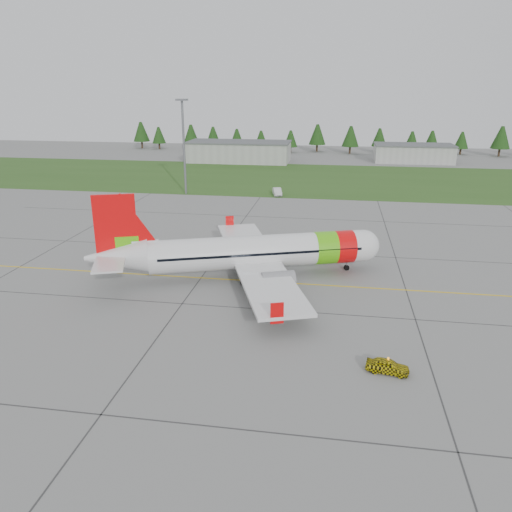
# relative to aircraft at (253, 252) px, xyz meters

# --- Properties ---
(ground) EXTENTS (320.00, 320.00, 0.00)m
(ground) POSITION_rel_aircraft_xyz_m (8.66, -9.61, -3.22)
(ground) COLOR gray
(ground) RESTS_ON ground
(aircraft) EXTENTS (35.48, 33.69, 11.16)m
(aircraft) POSITION_rel_aircraft_xyz_m (0.00, 0.00, 0.00)
(aircraft) COLOR silver
(aircraft) RESTS_ON ground
(follow_me_car) EXTENTS (1.45, 1.63, 3.58)m
(follow_me_car) POSITION_rel_aircraft_xyz_m (14.88, -20.38, -1.43)
(follow_me_car) COLOR #FFEA0E
(follow_me_car) RESTS_ON ground
(service_van) EXTENTS (2.04, 1.97, 4.88)m
(service_van) POSITION_rel_aircraft_xyz_m (-2.92, 50.15, -0.78)
(service_van) COLOR silver
(service_van) RESTS_ON ground
(grass_strip) EXTENTS (320.00, 50.00, 0.03)m
(grass_strip) POSITION_rel_aircraft_xyz_m (8.66, 72.39, -3.20)
(grass_strip) COLOR #30561E
(grass_strip) RESTS_ON ground
(taxi_guideline) EXTENTS (120.00, 0.25, 0.02)m
(taxi_guideline) POSITION_rel_aircraft_xyz_m (8.66, -1.61, -3.21)
(taxi_guideline) COLOR gold
(taxi_guideline) RESTS_ON ground
(hangar_west) EXTENTS (32.00, 14.00, 6.00)m
(hangar_west) POSITION_rel_aircraft_xyz_m (-21.34, 100.39, -0.22)
(hangar_west) COLOR #A8A8A3
(hangar_west) RESTS_ON ground
(hangar_east) EXTENTS (24.00, 12.00, 5.20)m
(hangar_east) POSITION_rel_aircraft_xyz_m (33.66, 108.39, -0.62)
(hangar_east) COLOR #A8A8A3
(hangar_east) RESTS_ON ground
(floodlight_mast) EXTENTS (0.50, 0.50, 20.00)m
(floodlight_mast) POSITION_rel_aircraft_xyz_m (-23.34, 48.39, 6.78)
(floodlight_mast) COLOR slate
(floodlight_mast) RESTS_ON ground
(treeline) EXTENTS (160.00, 8.00, 10.00)m
(treeline) POSITION_rel_aircraft_xyz_m (8.66, 128.39, 1.78)
(treeline) COLOR #1C3F14
(treeline) RESTS_ON ground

